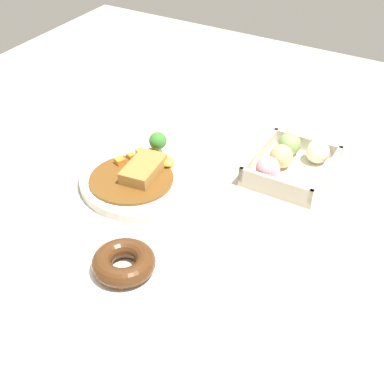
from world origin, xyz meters
name	(u,v)px	position (x,y,z in m)	size (l,w,h in m)	color
ground_plane	(185,192)	(0.00, 0.00, 0.00)	(1.60, 1.60, 0.00)	#B2A893
curry_plate	(146,175)	(0.01, -0.09, 0.01)	(0.27, 0.27, 0.07)	white
donut_box	(290,162)	(-0.16, 0.15, 0.02)	(0.18, 0.15, 0.06)	beige
chocolate_ring_donut	(124,263)	(0.24, 0.02, 0.02)	(0.16, 0.16, 0.04)	white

